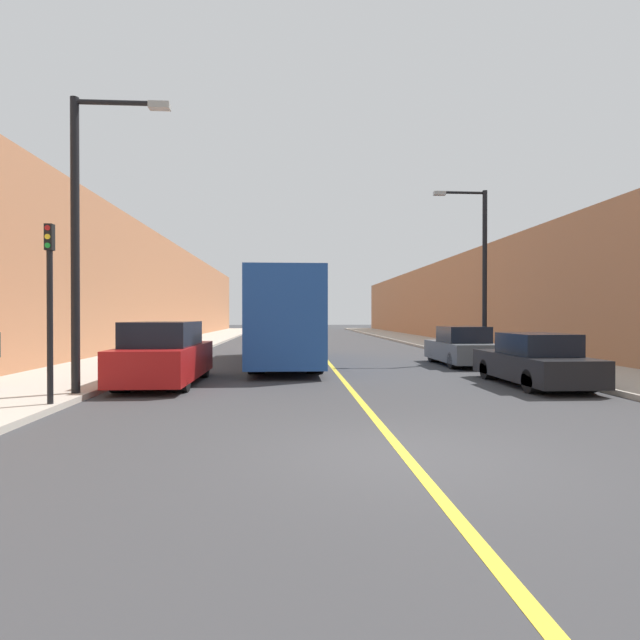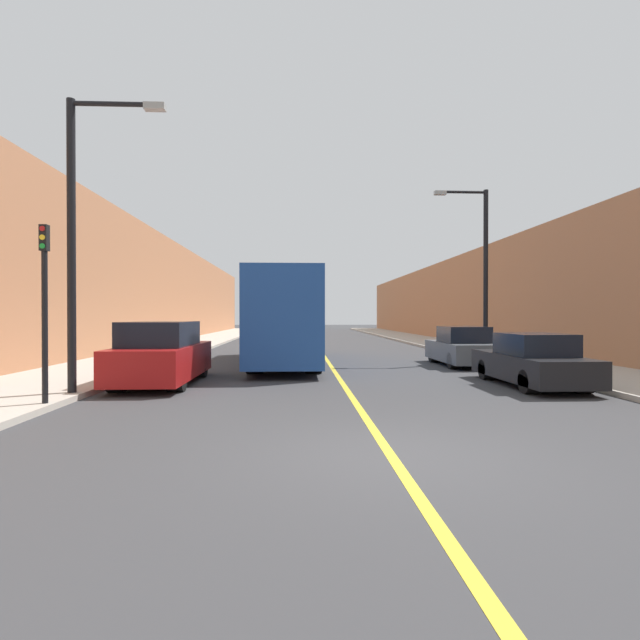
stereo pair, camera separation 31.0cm
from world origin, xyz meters
name	(u,v)px [view 1 (the left image)]	position (x,y,z in m)	size (l,w,h in m)	color
ground_plane	(405,456)	(0.00, 0.00, 0.00)	(200.00, 200.00, 0.00)	#38383A
sidewalk_left	(197,342)	(-8.42, 30.00, 0.07)	(3.97, 72.00, 0.14)	#B2AA9E
sidewalk_right	(423,341)	(8.42, 30.00, 0.07)	(3.97, 72.00, 0.14)	#B2AA9E
building_row_left	(141,291)	(-12.40, 30.00, 3.75)	(4.00, 72.00, 7.50)	#B2724C
building_row_right	(475,300)	(12.40, 30.00, 3.19)	(4.00, 72.00, 6.39)	#B2724C
road_center_line	(312,342)	(0.00, 30.00, 0.00)	(0.16, 72.00, 0.01)	gold
bus	(286,318)	(-1.77, 13.62, 1.91)	(2.57, 11.20, 3.58)	#1E4793
parked_suv_left	(165,355)	(-5.24, 7.62, 0.85)	(1.95, 4.98, 1.82)	maroon
car_right_near	(534,362)	(5.28, 6.75, 0.67)	(1.77, 4.59, 1.49)	black
car_right_mid	(462,348)	(5.23, 12.54, 0.70)	(1.84, 4.31, 1.56)	#51565B
street_lamp_left	(84,225)	(-6.53, 5.24, 4.15)	(2.33, 0.24, 7.03)	black
street_lamp_right	(480,263)	(6.54, 14.00, 4.24)	(2.33, 0.24, 7.22)	black
traffic_light	(50,305)	(-6.64, 3.75, 2.20)	(0.16, 0.18, 3.75)	black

